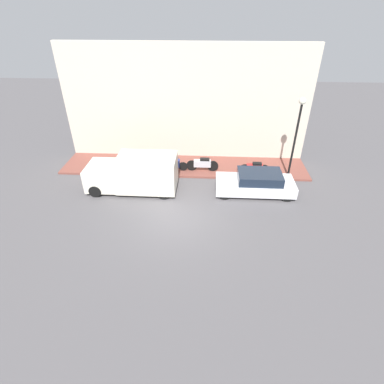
{
  "coord_description": "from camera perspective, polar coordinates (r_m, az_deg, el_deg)",
  "views": [
    {
      "loc": [
        -11.56,
        -1.46,
        8.82
      ],
      "look_at": [
        1.33,
        -0.72,
        0.6
      ],
      "focal_mm": 28.0,
      "sensor_mm": 36.0,
      "label": 1
    }
  ],
  "objects": [
    {
      "name": "sidewalk",
      "position": [
        18.98,
        -1.48,
        4.98
      ],
      "size": [
        2.81,
        15.1,
        0.12
      ],
      "color": "brown",
      "rests_on": "ground_plane"
    },
    {
      "name": "motorcycle_blue",
      "position": [
        18.21,
        -4.03,
        5.44
      ],
      "size": [
        0.3,
        2.03,
        0.83
      ],
      "color": "navy",
      "rests_on": "sidewalk"
    },
    {
      "name": "delivery_van",
      "position": [
        16.54,
        -11.01,
        3.55
      ],
      "size": [
        2.07,
        4.83,
        1.94
      ],
      "color": "silver",
      "rests_on": "ground_plane"
    },
    {
      "name": "scooter_silver",
      "position": [
        18.12,
        2.02,
        5.38
      ],
      "size": [
        0.3,
        1.93,
        0.81
      ],
      "color": "#B7B7BF",
      "rests_on": "sidewalk"
    },
    {
      "name": "parked_car",
      "position": [
        16.47,
        12.09,
        1.72
      ],
      "size": [
        1.77,
        4.18,
        1.22
      ],
      "color": "silver",
      "rests_on": "ground_plane"
    },
    {
      "name": "building_facade",
      "position": [
        19.14,
        -1.24,
        16.35
      ],
      "size": [
        0.3,
        15.1,
        7.01
      ],
      "color": "beige",
      "rests_on": "ground_plane"
    },
    {
      "name": "motorcycle_red",
      "position": [
        18.06,
        11.84,
        4.49
      ],
      "size": [
        0.3,
        1.78,
        0.78
      ],
      "color": "#B21E1E",
      "rests_on": "sidewalk"
    },
    {
      "name": "ground_plane",
      "position": [
        14.62,
        -3.11,
        -4.7
      ],
      "size": [
        60.0,
        60.0,
        0.0
      ],
      "primitive_type": "plane",
      "color": "#514F51"
    },
    {
      "name": "streetlamp",
      "position": [
        17.38,
        19.56,
        12.16
      ],
      "size": [
        0.38,
        0.38,
        4.59
      ],
      "color": "black",
      "rests_on": "sidewalk"
    }
  ]
}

